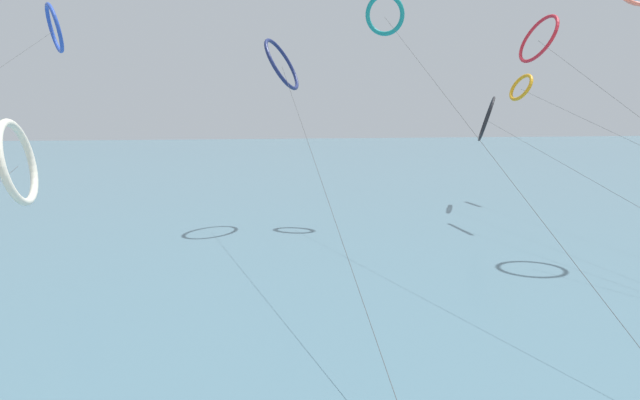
% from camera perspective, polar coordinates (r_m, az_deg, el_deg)
% --- Properties ---
extents(sea_water, '(400.00, 200.00, 0.08)m').
position_cam_1_polar(sea_water, '(107.86, -6.83, 4.25)').
color(sea_water, slate).
rests_on(sea_water, ground).
extents(kite_crimson, '(2.60, 36.79, 20.08)m').
position_cam_1_polar(kite_crimson, '(53.32, 23.98, 16.66)').
color(kite_crimson, red).
rests_on(kite_crimson, ground).
extents(kite_ivory, '(4.75, 21.25, 10.60)m').
position_cam_1_polar(kite_ivory, '(33.16, -31.62, 3.70)').
color(kite_ivory, silver).
rests_on(kite_ivory, ground).
extents(kite_cobalt, '(3.73, 52.34, 22.96)m').
position_cam_1_polar(kite_cobalt, '(65.66, -28.41, 17.08)').
color(kite_cobalt, '#2647B7').
rests_on(kite_cobalt, ground).
extents(kite_navy, '(4.78, 38.79, 17.67)m').
position_cam_1_polar(kite_navy, '(47.19, -4.43, 15.36)').
color(kite_navy, navy).
rests_on(kite_navy, ground).
extents(kite_charcoal, '(3.78, 45.73, 12.73)m').
position_cam_1_polar(kite_charcoal, '(60.02, 18.75, 8.85)').
color(kite_charcoal, black).
rests_on(kite_charcoal, ground).
extents(kite_teal, '(3.95, 37.25, 21.88)m').
position_cam_1_polar(kite_teal, '(49.78, 7.53, 20.46)').
color(kite_teal, teal).
rests_on(kite_teal, ground).
extents(kite_amber, '(2.32, 50.71, 15.56)m').
position_cam_1_polar(kite_amber, '(65.19, 22.31, 11.94)').
color(kite_amber, orange).
rests_on(kite_amber, ground).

